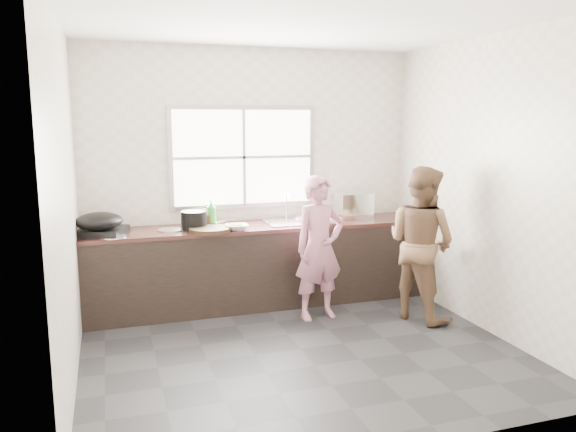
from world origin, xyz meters
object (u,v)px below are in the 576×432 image
object	(u,v)px
person_side	(421,243)
glass_jar	(189,224)
bowl_mince	(237,227)
bottle_brown_tall	(205,219)
wok	(99,221)
dish_rack	(354,206)
bottle_green	(211,213)
bowl_crabs	(331,222)
pot_lid_left	(113,237)
woman	(319,252)
black_pot	(194,220)
cutting_board	(210,229)
bottle_brown_short	(207,215)
burner	(102,231)
plate_food	(206,225)
bowl_held	(303,219)
pot_lid_right	(170,230)

from	to	relation	value
person_side	glass_jar	size ratio (longest dim) A/B	13.64
bowl_mince	bottle_brown_tall	bearing A→B (deg)	141.14
wok	dish_rack	bearing A→B (deg)	3.57
bottle_green	glass_jar	distance (m)	0.28
bowl_crabs	pot_lid_left	size ratio (longest dim) A/B	0.70
woman	black_pot	bearing A→B (deg)	146.56
cutting_board	dish_rack	distance (m)	1.70
bowl_mince	woman	bearing A→B (deg)	-27.61
bottle_brown_short	burner	world-z (taller)	bottle_brown_short
bowl_crabs	plate_food	xyz separation A→B (m)	(-1.27, 0.32, -0.02)
cutting_board	burner	size ratio (longest dim) A/B	1.00
bottle_brown_short	burner	bearing A→B (deg)	-166.03
person_side	dish_rack	xyz separation A→B (m)	(-0.29, 0.96, 0.25)
person_side	burner	bearing A→B (deg)	50.47
person_side	cutting_board	size ratio (longest dim) A/B	3.67
bowl_held	bowl_mince	bearing A→B (deg)	-164.92
pot_lid_left	dish_rack	bearing A→B (deg)	6.14
pot_lid_left	bowl_crabs	bearing A→B (deg)	0.00
woman	bowl_mince	size ratio (longest dim) A/B	5.86
woman	pot_lid_left	distance (m)	1.97
cutting_board	pot_lid_left	distance (m)	0.92
bowl_mince	bowl_crabs	size ratio (longest dim) A/B	1.31
glass_jar	burner	distance (m)	0.83
black_pot	plate_food	distance (m)	0.22
bottle_brown_tall	pot_lid_left	bearing A→B (deg)	-165.79
wok	glass_jar	bearing A→B (deg)	4.87
bowl_mince	bottle_brown_tall	xyz separation A→B (m)	(-0.28, 0.23, 0.06)
plate_food	bowl_held	bearing A→B (deg)	-6.14
bottle_brown_short	bowl_held	bearing A→B (deg)	-13.29
plate_food	cutting_board	bearing A→B (deg)	-92.20
bowl_held	bottle_brown_short	xyz separation A→B (m)	(-0.99, 0.23, 0.06)
bowl_mince	pot_lid_left	size ratio (longest dim) A/B	0.91
glass_jar	wok	world-z (taller)	wok
woman	black_pot	size ratio (longest dim) A/B	5.18
bowl_mince	bowl_crabs	distance (m)	1.01
dish_rack	pot_lid_right	size ratio (longest dim) A/B	1.52
wok	pot_lid_left	xyz separation A→B (m)	(0.12, -0.11, -0.14)
bowl_mince	wok	world-z (taller)	wok
bowl_crabs	pot_lid_right	distance (m)	1.66
dish_rack	glass_jar	bearing A→B (deg)	-177.71
person_side	bottle_brown_short	size ratio (longest dim) A/B	7.96
black_pot	bottle_brown_tall	world-z (taller)	black_pot
woman	black_pot	world-z (taller)	woman
person_side	bottle_green	size ratio (longest dim) A/B	5.29
bowl_mince	bowl_crabs	world-z (taller)	bowl_mince
cutting_board	dish_rack	bearing A→B (deg)	9.46
person_side	wok	xyz separation A→B (m)	(-2.98, 0.79, 0.25)
glass_jar	woman	bearing A→B (deg)	-25.48
wok	dish_rack	size ratio (longest dim) A/B	1.17
bowl_crabs	dish_rack	bearing A→B (deg)	35.74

